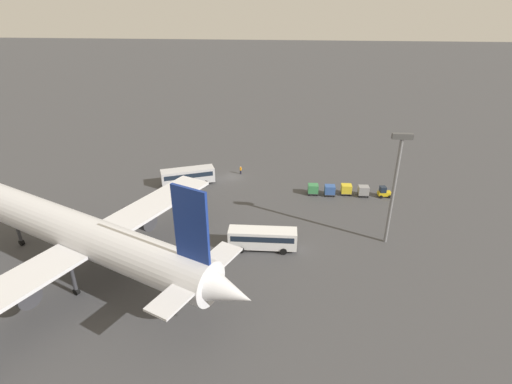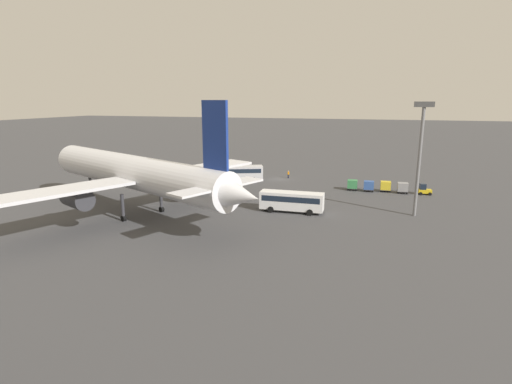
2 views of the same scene
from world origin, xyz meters
name	(u,v)px [view 2 (image 2 of 2)]	position (x,y,z in m)	size (l,w,h in m)	color
ground_plane	(280,179)	(0.00, 0.00, 0.00)	(600.00, 600.00, 0.00)	#424244
airplane	(135,173)	(14.36, 34.65, 6.62)	(48.39, 42.08, 17.59)	silver
shuttle_bus_near	(239,172)	(8.28, 4.44, 1.98)	(10.77, 6.60, 3.32)	silver
shuttle_bus_far	(292,200)	(-8.35, 25.93, 1.94)	(10.18, 3.17, 3.25)	white
baggage_tug	(424,190)	(-29.84, 6.54, 0.94)	(2.56, 1.93, 2.10)	gold
worker_person	(288,174)	(-1.57, -1.74, 0.87)	(0.38, 0.38, 1.74)	#1E1E2D
cargo_cart_grey	(403,187)	(-26.00, 6.70, 1.19)	(2.05, 1.75, 2.06)	#38383D
cargo_cart_yellow	(386,186)	(-22.85, 6.30, 1.19)	(2.05, 1.75, 2.06)	#38383D
cargo_cart_blue	(369,185)	(-19.70, 6.96, 1.19)	(2.05, 1.75, 2.06)	#38383D
cargo_cart_green	(352,184)	(-16.55, 6.80, 1.19)	(2.05, 1.75, 2.06)	#38383D
light_pole	(420,147)	(-27.09, 22.30, 10.67)	(2.80, 0.70, 17.37)	slate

